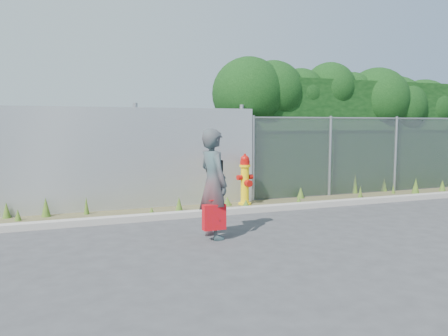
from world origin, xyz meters
name	(u,v)px	position (x,y,z in m)	size (l,w,h in m)	color
ground	(270,234)	(0.00, 0.00, 0.00)	(80.00, 80.00, 0.00)	#3A3A3D
curb	(231,211)	(0.00, 1.80, 0.06)	(16.00, 0.22, 0.12)	#A09991
weed_strip	(249,202)	(0.69, 2.44, 0.10)	(16.00, 1.33, 0.54)	#4E462C
corrugated_fence	(61,161)	(-3.25, 3.01, 1.10)	(8.50, 0.21, 2.30)	#ACAFB3
chainlink_fence	(364,155)	(4.25, 3.00, 1.03)	(6.50, 0.07, 2.05)	gray
hedge	(347,118)	(4.39, 3.93, 2.02)	(7.84, 1.99, 3.54)	black
fire_hydrant	(245,180)	(0.66, 2.59, 0.57)	(0.39, 0.35, 1.18)	yellow
woman	(213,184)	(-0.96, 0.15, 0.89)	(0.65, 0.42, 1.77)	#10686A
red_tote_bag	(214,217)	(-1.01, -0.05, 0.38)	(0.36, 0.13, 0.48)	red
black_shoulder_bag	(214,166)	(-0.87, 0.33, 1.15)	(0.26, 0.11, 0.20)	black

